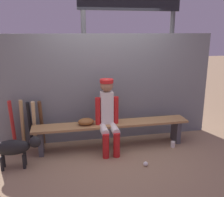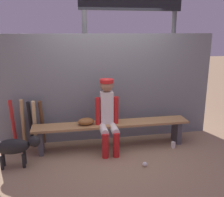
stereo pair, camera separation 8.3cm
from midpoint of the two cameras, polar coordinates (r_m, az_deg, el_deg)
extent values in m
plane|color=#937556|center=(4.76, -0.51, -10.71)|extent=(30.00, 30.00, 0.00)
cube|color=slate|center=(4.81, -1.51, 2.27)|extent=(4.08, 0.03, 2.01)
cube|color=#AD7F4C|center=(4.58, -0.52, -5.69)|extent=(2.78, 0.36, 0.04)
cube|color=#4C4C51|center=(4.61, -16.04, -9.29)|extent=(0.08, 0.29, 0.42)
cube|color=#4C4C51|center=(5.04, 13.58, -6.99)|extent=(0.08, 0.29, 0.42)
cube|color=silver|center=(4.46, -1.71, -2.08)|extent=(0.22, 0.13, 0.58)
sphere|color=#9E7051|center=(4.36, -1.75, 2.92)|extent=(0.22, 0.22, 0.22)
cylinder|color=red|center=(4.35, -1.75, 3.91)|extent=(0.23, 0.23, 0.06)
cylinder|color=silver|center=(4.38, -2.40, -6.96)|extent=(0.13, 0.38, 0.13)
cylinder|color=red|center=(4.30, -1.94, -10.52)|extent=(0.11, 0.11, 0.42)
cylinder|color=red|center=(4.44, -3.69, -2.89)|extent=(0.09, 0.09, 0.49)
cylinder|color=silver|center=(4.41, -0.08, -6.79)|extent=(0.13, 0.38, 0.13)
cylinder|color=red|center=(4.33, 0.44, -10.31)|extent=(0.11, 0.11, 0.42)
cylinder|color=red|center=(4.49, 0.36, -2.64)|extent=(0.09, 0.09, 0.49)
ellipsoid|color=brown|center=(4.49, -6.35, -5.13)|extent=(0.28, 0.20, 0.12)
cylinder|color=brown|center=(4.83, -15.89, -5.30)|extent=(0.08, 0.25, 0.87)
cylinder|color=tan|center=(4.76, -17.39, -5.56)|extent=(0.10, 0.25, 0.90)
cylinder|color=black|center=(4.86, -18.24, -5.44)|extent=(0.08, 0.22, 0.86)
cylinder|color=tan|center=(4.84, -19.79, -5.33)|extent=(0.10, 0.20, 0.91)
cylinder|color=#B22323|center=(4.82, -21.73, -5.56)|extent=(0.08, 0.18, 0.92)
sphere|color=white|center=(4.16, 6.91, -14.26)|extent=(0.07, 0.07, 0.07)
cylinder|color=silver|center=(4.84, 12.93, -9.92)|extent=(0.08, 0.08, 0.11)
cylinder|color=#1E47AD|center=(4.57, -3.12, -4.78)|extent=(0.08, 0.08, 0.11)
cylinder|color=#3F3F42|center=(5.41, -6.55, 5.97)|extent=(0.10, 0.10, 2.45)
cylinder|color=#3F3F42|center=(5.90, 12.35, 6.47)|extent=(0.10, 0.10, 2.45)
ellipsoid|color=black|center=(4.25, -21.87, -10.09)|extent=(0.52, 0.20, 0.24)
sphere|color=black|center=(4.17, -17.30, -9.21)|extent=(0.18, 0.18, 0.18)
cylinder|color=black|center=(4.37, -19.34, -12.45)|extent=(0.05, 0.05, 0.22)
cylinder|color=black|center=(4.27, -19.54, -13.18)|extent=(0.05, 0.05, 0.22)
cylinder|color=black|center=(4.43, -23.53, -12.51)|extent=(0.05, 0.05, 0.22)
cylinder|color=black|center=(4.33, -23.84, -13.23)|extent=(0.05, 0.05, 0.22)
camera|label=1|loc=(0.04, -90.53, -0.14)|focal=41.03mm
camera|label=2|loc=(0.04, 89.47, 0.14)|focal=41.03mm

